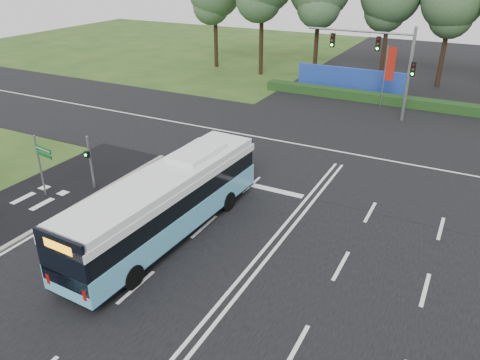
% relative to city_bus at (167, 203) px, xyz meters
% --- Properties ---
extents(ground, '(120.00, 120.00, 0.00)m').
position_rel_city_bus_xyz_m(ground, '(4.37, 1.29, -1.68)').
color(ground, '#254717').
rests_on(ground, ground).
extents(road_main, '(20.00, 120.00, 0.04)m').
position_rel_city_bus_xyz_m(road_main, '(4.37, 1.29, -1.66)').
color(road_main, black).
rests_on(road_main, ground).
extents(road_cross, '(120.00, 14.00, 0.05)m').
position_rel_city_bus_xyz_m(road_cross, '(4.37, 13.29, -1.66)').
color(road_cross, black).
rests_on(road_cross, ground).
extents(bike_path, '(5.00, 18.00, 0.06)m').
position_rel_city_bus_xyz_m(bike_path, '(-8.13, -1.71, -1.65)').
color(bike_path, black).
rests_on(bike_path, ground).
extents(kerb_strip, '(0.25, 18.00, 0.12)m').
position_rel_city_bus_xyz_m(kerb_strip, '(-5.73, -1.71, -1.62)').
color(kerb_strip, gray).
rests_on(kerb_strip, ground).
extents(city_bus, '(2.91, 11.73, 3.34)m').
position_rel_city_bus_xyz_m(city_bus, '(0.00, 0.00, 0.00)').
color(city_bus, '#58ABCC').
rests_on(city_bus, ground).
extents(pedestrian_signal, '(0.26, 0.40, 3.06)m').
position_rel_city_bus_xyz_m(pedestrian_signal, '(-6.39, 1.92, -0.01)').
color(pedestrian_signal, gray).
rests_on(pedestrian_signal, ground).
extents(street_sign, '(1.32, 0.30, 3.42)m').
position_rel_city_bus_xyz_m(street_sign, '(-7.78, 0.08, 0.51)').
color(street_sign, gray).
rests_on(street_sign, ground).
extents(banner_flag_mid, '(0.75, 0.09, 5.05)m').
position_rel_city_bus_xyz_m(banner_flag_mid, '(4.32, 24.87, 1.59)').
color(banner_flag_mid, gray).
rests_on(banner_flag_mid, ground).
extents(traffic_light_gantry, '(8.41, 0.28, 7.00)m').
position_rel_city_bus_xyz_m(traffic_light_gantry, '(4.58, 21.79, 2.98)').
color(traffic_light_gantry, gray).
rests_on(traffic_light_gantry, ground).
extents(hedge, '(22.00, 1.20, 0.80)m').
position_rel_city_bus_xyz_m(hedge, '(4.37, 25.79, -1.28)').
color(hedge, '#153413').
rests_on(hedge, ground).
extents(blue_hoarding, '(10.00, 0.30, 2.20)m').
position_rel_city_bus_xyz_m(blue_hoarding, '(0.37, 28.29, -0.58)').
color(blue_hoarding, '#1C3A9A').
rests_on(blue_hoarding, ground).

